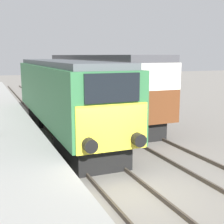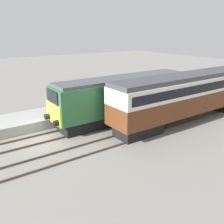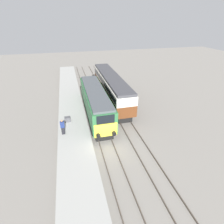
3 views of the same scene
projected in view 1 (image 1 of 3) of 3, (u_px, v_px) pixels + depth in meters
ground_plane at (119, 186)px, 9.95m from camera, size 120.00×120.00×0.00m
rails_near_track at (76, 143)px, 14.48m from camera, size 1.51×60.00×0.14m
rails_far_track at (140, 136)px, 15.76m from camera, size 1.50×60.00×0.14m
locomotive at (64, 94)px, 15.95m from camera, size 2.70×13.40×3.85m
passenger_carriage at (95, 79)px, 21.50m from camera, size 2.75×16.27×4.13m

